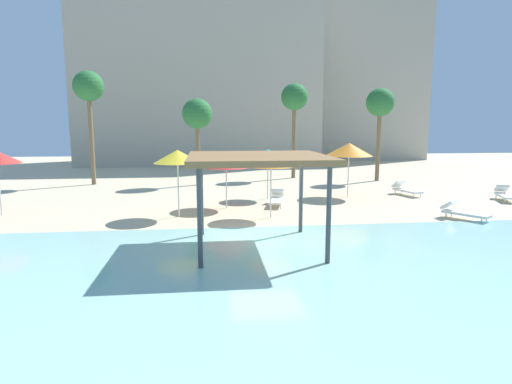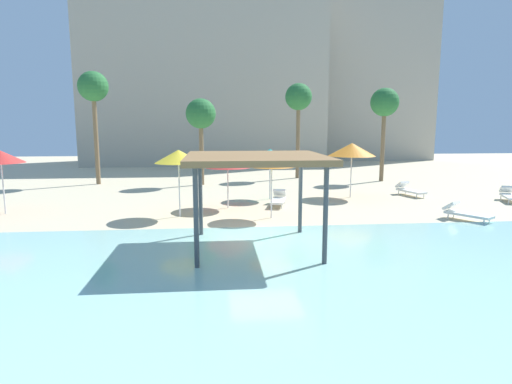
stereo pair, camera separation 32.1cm
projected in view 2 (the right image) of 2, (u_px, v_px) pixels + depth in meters
The scene contains 19 objects.
ground_plane at pixel (265, 238), 14.83m from camera, with size 80.00×80.00×0.00m, color beige.
lagoon_water at pixel (292, 298), 9.66m from camera, with size 44.00×13.50×0.04m, color #99D1C6.
shade_pavilion at pixel (256, 161), 13.16m from camera, with size 4.23×4.23×2.96m.
beach_umbrella_red_0 at pixel (228, 161), 19.81m from camera, with size 2.16×2.16×2.50m.
beach_umbrella_yellow_1 at pixel (178, 156), 17.89m from camera, with size 1.99×1.99×2.84m.
beach_umbrella_red_2 at pixel (0, 157), 18.44m from camera, with size 1.97×1.97×2.78m.
beach_umbrella_orange_3 at pixel (272, 160), 17.63m from camera, with size 1.93×1.93×2.69m.
beach_umbrella_teal_4 at pixel (270, 154), 22.22m from camera, with size 1.93×1.93×2.62m.
beach_umbrella_orange_5 at pixel (352, 150), 22.69m from camera, with size 2.49×2.49×2.90m.
lounge_chair_0 at pixel (278, 199), 20.73m from camera, with size 1.04×1.99×0.74m.
lounge_chair_1 at pixel (464, 212), 17.51m from camera, with size 1.54×1.91×0.74m.
lounge_chair_2 at pixel (509, 195), 21.85m from camera, with size 1.25×1.98×0.74m.
lounge_chair_3 at pixel (409, 190), 23.61m from camera, with size 1.09×1.99×0.74m.
palm_tree_0 at pixel (385, 105), 28.83m from camera, with size 1.90×1.90×6.29m.
palm_tree_1 at pixel (201, 115), 27.17m from camera, with size 1.90×1.90×5.50m.
palm_tree_2 at pixel (93, 90), 27.23m from camera, with size 1.90×1.90×7.21m.
palm_tree_3 at pixel (298, 99), 30.46m from camera, with size 1.90×1.90×6.76m.
hotel_block_0 at pixel (205, 77), 42.70m from camera, with size 22.84×8.83×17.03m, color #B2A893.
hotel_block_1 at pixel (337, 80), 48.62m from camera, with size 19.39×9.10×17.75m, color #B2A893.
Camera 2 is at (-1.67, -14.30, 3.90)m, focal length 30.13 mm.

